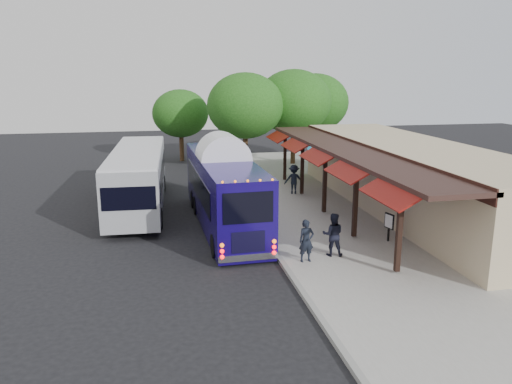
{
  "coord_description": "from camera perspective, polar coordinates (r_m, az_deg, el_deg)",
  "views": [
    {
      "loc": [
        -4.44,
        -19.4,
        7.15
      ],
      "look_at": [
        -0.07,
        2.47,
        1.8
      ],
      "focal_mm": 35.0,
      "sensor_mm": 36.0,
      "label": 1
    }
  ],
  "objects": [
    {
      "name": "sidewalk",
      "position": [
        26.21,
        10.27,
        -2.4
      ],
      "size": [
        10.0,
        40.0,
        0.15
      ],
      "primitive_type": "cube",
      "color": "#9E9B93",
      "rests_on": "ground"
    },
    {
      "name": "tree_far",
      "position": [
        41.6,
        -8.62,
        8.86
      ],
      "size": [
        4.57,
        4.57,
        5.86
      ],
      "color": "#382314",
      "rests_on": "ground"
    },
    {
      "name": "ped_c",
      "position": [
        25.51,
        0.42,
        -0.29
      ],
      "size": [
        1.09,
        1.08,
        1.85
      ],
      "primitive_type": "imported",
      "rotation": [
        0.0,
        0.0,
        3.91
      ],
      "color": "black",
      "rests_on": "sidewalk"
    },
    {
      "name": "tree_left",
      "position": [
        36.84,
        -1.24,
        9.82
      ],
      "size": [
        5.62,
        5.62,
        7.19
      ],
      "color": "#382314",
      "rests_on": "ground"
    },
    {
      "name": "tree_mid",
      "position": [
        39.14,
        4.34,
        10.24
      ],
      "size": [
        5.81,
        5.81,
        7.44
      ],
      "color": "#382314",
      "rests_on": "ground"
    },
    {
      "name": "ped_d",
      "position": [
        29.52,
        4.35,
        1.46
      ],
      "size": [
        1.23,
        0.88,
        1.73
      ],
      "primitive_type": "imported",
      "rotation": [
        0.0,
        0.0,
        2.92
      ],
      "color": "black",
      "rests_on": "sidewalk"
    },
    {
      "name": "city_bus",
      "position": [
        27.6,
        -13.3,
        1.83
      ],
      "size": [
        3.0,
        11.84,
        3.16
      ],
      "rotation": [
        0.0,
        0.0,
        -0.04
      ],
      "color": "#989BA0",
      "rests_on": "ground"
    },
    {
      "name": "ped_a",
      "position": [
        19.0,
        5.78,
        -5.57
      ],
      "size": [
        0.63,
        0.44,
        1.63
      ],
      "primitive_type": "imported",
      "rotation": [
        0.0,
        0.0,
        0.08
      ],
      "color": "black",
      "rests_on": "sidewalk"
    },
    {
      "name": "station_shelter",
      "position": [
        27.2,
        17.08,
        1.65
      ],
      "size": [
        8.15,
        20.0,
        3.6
      ],
      "color": "#C3B187",
      "rests_on": "ground"
    },
    {
      "name": "tree_right",
      "position": [
        41.99,
        6.74,
        10.11
      ],
      "size": [
        5.56,
        5.56,
        7.12
      ],
      "color": "#382314",
      "rests_on": "ground"
    },
    {
      "name": "coach_bus",
      "position": [
        23.59,
        -3.74,
        0.57
      ],
      "size": [
        2.69,
        11.07,
        3.51
      ],
      "rotation": [
        0.0,
        0.0,
        0.03
      ],
      "color": "#15075D",
      "rests_on": "ground"
    },
    {
      "name": "curb",
      "position": [
        24.85,
        -0.42,
        -3.05
      ],
      "size": [
        0.2,
        40.0,
        0.16
      ],
      "primitive_type": "cube",
      "color": "gray",
      "rests_on": "ground"
    },
    {
      "name": "sign_board",
      "position": [
        21.86,
        14.97,
        -3.39
      ],
      "size": [
        0.18,
        0.55,
        1.22
      ],
      "rotation": [
        0.0,
        0.0,
        0.24
      ],
      "color": "black",
      "rests_on": "sidewalk"
    },
    {
      "name": "ground",
      "position": [
        21.15,
        1.5,
        -6.28
      ],
      "size": [
        90.0,
        90.0,
        0.0
      ],
      "primitive_type": "plane",
      "color": "black",
      "rests_on": "ground"
    },
    {
      "name": "ped_b",
      "position": [
        19.74,
        8.78,
        -4.82
      ],
      "size": [
        0.98,
        0.86,
        1.71
      ],
      "primitive_type": "imported",
      "rotation": [
        0.0,
        0.0,
        2.86
      ],
      "color": "black",
      "rests_on": "sidewalk"
    }
  ]
}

